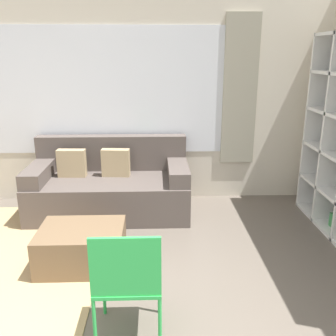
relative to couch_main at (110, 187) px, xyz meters
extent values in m
cube|color=beige|center=(-0.09, 0.51, 1.03)|extent=(6.98, 0.07, 2.70)
cube|color=white|center=(-0.09, 0.47, 1.13)|extent=(3.18, 0.01, 1.60)
cube|color=#9E9984|center=(1.67, 0.45, 1.13)|extent=(0.44, 0.03, 1.90)
cube|color=white|center=(2.61, 0.10, 0.74)|extent=(0.38, 0.04, 2.14)
cylinder|color=#232328|center=(2.59, -0.12, -0.24)|extent=(0.06, 0.06, 0.10)
cube|color=#388947|center=(2.59, -0.62, -0.21)|extent=(0.10, 0.10, 0.16)
cube|color=#232328|center=(2.59, -0.15, 0.18)|extent=(0.06, 0.06, 0.12)
cube|color=#564C47|center=(0.01, -0.06, -0.10)|extent=(1.91, 0.94, 0.45)
cube|color=#564C47|center=(0.01, 0.32, 0.35)|extent=(1.91, 0.18, 0.45)
cube|color=#564C47|center=(-0.83, -0.06, 0.22)|extent=(0.24, 0.88, 0.18)
cube|color=#564C47|center=(0.84, -0.06, 0.22)|extent=(0.24, 0.88, 0.18)
cube|color=tan|center=(-0.46, 0.04, 0.30)|extent=(0.34, 0.13, 0.34)
cube|color=tan|center=(0.08, 0.04, 0.30)|extent=(0.35, 0.15, 0.34)
cube|color=brown|center=(-0.12, -1.26, -0.14)|extent=(0.78, 0.61, 0.37)
cylinder|color=green|center=(0.59, -1.97, -0.10)|extent=(0.02, 0.02, 0.44)
cylinder|color=green|center=(0.17, -1.97, -0.10)|extent=(0.02, 0.02, 0.44)
cylinder|color=green|center=(0.59, -2.40, -0.10)|extent=(0.02, 0.02, 0.44)
cylinder|color=green|center=(0.17, -2.40, -0.10)|extent=(0.02, 0.02, 0.44)
cube|color=green|center=(0.38, -2.19, 0.13)|extent=(0.44, 0.46, 0.02)
cube|color=green|center=(0.38, -2.40, 0.34)|extent=(0.44, 0.02, 0.40)
camera|label=1|loc=(0.57, -4.40, 1.58)|focal=40.00mm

